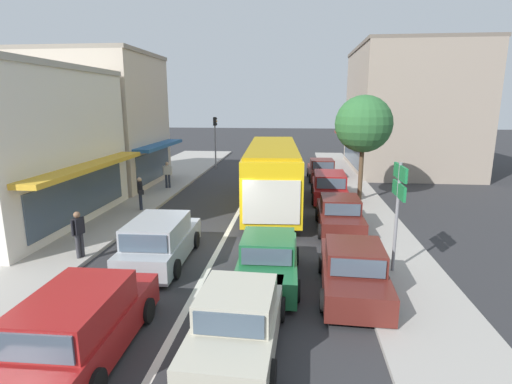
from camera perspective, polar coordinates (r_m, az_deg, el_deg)
The scene contains 21 objects.
ground_plane at distance 15.98m, azimuth -4.74°, elevation -6.98°, with size 140.00×140.00×0.00m, color #2D2D30.
lane_centre_line at distance 19.73m, azimuth -2.63°, elevation -3.08°, with size 0.20×28.00×0.01m, color silver.
sidewalk_left at distance 23.50m, azimuth -18.53°, elevation -0.99°, with size 5.20×44.00×0.14m, color #A39E96.
kerb_right at distance 21.71m, azimuth 14.59°, elevation -1.86°, with size 2.80×44.00×0.12m, color #A39E96.
shopfront_mid_block at distance 27.77m, azimuth -22.43°, elevation 9.31°, with size 8.92×7.10×8.36m.
building_right_far at distance 34.12m, azimuth 20.91°, elevation 10.90°, with size 9.41×11.32×9.55m.
city_bus at distance 20.79m, azimuth 2.37°, elevation 3.04°, with size 3.14×10.97×3.23m.
sedan_adjacent_lane_lead at distance 9.24m, azimuth -2.57°, elevation -17.96°, with size 2.02×4.26×1.47m.
wagon_behind_bus_mid at distance 14.05m, azimuth -13.54°, elevation -6.87°, with size 2.01×4.54×1.58m.
wagon_behind_bus_near at distance 9.68m, azimuth -23.61°, elevation -17.02°, with size 1.98×4.52×1.58m.
sedan_queue_far_back at distance 12.35m, azimuth 1.77°, elevation -9.71°, with size 1.94×4.22×1.47m.
parked_sedan_kerb_front at distance 11.96m, azimuth 13.72°, elevation -10.87°, with size 2.02×4.26×1.47m.
parked_sedan_kerb_second at distance 17.43m, azimuth 11.84°, elevation -3.24°, with size 1.91×4.21×1.47m.
parked_wagon_kerb_third at distance 22.69m, azimuth 10.40°, elevation 0.75°, with size 2.01×4.53×1.58m.
parked_sedan_kerb_rear at distance 28.50m, azimuth 9.35°, elevation 3.04°, with size 2.01×4.26×1.47m.
traffic_light_downstreet at distance 32.86m, azimuth -5.85°, elevation 8.27°, with size 0.33×0.24×4.20m.
directional_road_sign at distance 12.94m, azimuth 19.73°, elevation 0.06°, with size 0.10×1.40×3.60m.
street_tree_right at distance 22.21m, azimuth 15.12°, elevation 9.33°, with size 3.03×3.03×5.76m.
pedestrian_with_handbag_near at distance 20.49m, azimuth -16.22°, elevation 0.08°, with size 0.48×0.62×1.63m.
pedestrian_browsing_midblock at distance 25.39m, azimuth -12.54°, elevation 2.65°, with size 0.56×0.28×1.63m.
pedestrian_far_walker at distance 14.93m, azimuth -24.03°, elevation -5.19°, with size 0.31×0.55×1.63m.
Camera 1 is at (2.82, -14.78, 5.38)m, focal length 28.00 mm.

